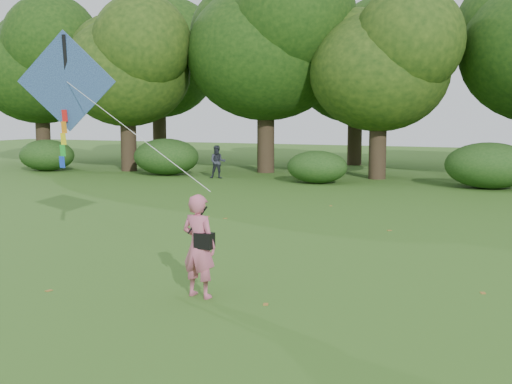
% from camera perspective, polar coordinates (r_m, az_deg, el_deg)
% --- Properties ---
extents(ground, '(100.00, 100.00, 0.00)m').
position_cam_1_polar(ground, '(10.93, -1.83, -9.15)').
color(ground, '#265114').
rests_on(ground, ground).
extents(man_kite_flyer, '(0.69, 0.50, 1.73)m').
position_cam_1_polar(man_kite_flyer, '(10.66, -5.10, -4.79)').
color(man_kite_flyer, '#C35B79').
rests_on(man_kite_flyer, ground).
extents(bystander_left, '(0.93, 0.85, 1.55)m').
position_cam_1_polar(bystander_left, '(30.00, -3.43, 2.68)').
color(bystander_left, '#2B2E39').
rests_on(bystander_left, ground).
extents(crossbody_bag, '(0.43, 0.20, 0.70)m').
position_cam_1_polar(crossbody_bag, '(10.56, -4.63, -4.27)').
color(crossbody_bag, black).
rests_on(crossbody_bag, ground).
extents(flying_kite, '(5.81, 2.76, 3.05)m').
position_cam_1_polar(flying_kite, '(14.89, -16.47, 9.19)').
color(flying_kite, '#242F9C').
rests_on(flying_kite, ground).
extents(tree_line, '(54.70, 15.30, 9.48)m').
position_cam_1_polar(tree_line, '(32.61, 18.47, 11.18)').
color(tree_line, '#3A2D1E').
rests_on(tree_line, ground).
extents(shrub_band, '(39.15, 3.22, 1.88)m').
position_cam_1_polar(shrub_band, '(27.69, 12.25, 2.35)').
color(shrub_band, '#264919').
rests_on(shrub_band, ground).
extents(fallen_leaves, '(9.34, 11.86, 0.01)m').
position_cam_1_polar(fallen_leaves, '(15.35, 6.06, -4.43)').
color(fallen_leaves, olive).
rests_on(fallen_leaves, ground).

